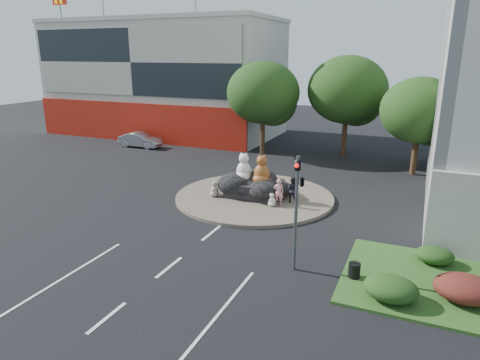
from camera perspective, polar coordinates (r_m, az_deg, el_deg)
The scene contains 20 objects.
ground at distance 19.13m, azimuth -9.44°, elevation -11.43°, with size 120.00×120.00×0.00m, color black.
roundabout_island at distance 27.29m, azimuth 1.93°, elevation -2.25°, with size 10.00×10.00×0.20m, color brown.
rock_plinth at distance 27.12m, azimuth 1.94°, elevation -1.15°, with size 3.20×2.60×0.90m, color black, non-canonical shape.
shophouse_block at distance 50.21m, azimuth -9.94°, elevation 13.27°, with size 25.20×12.30×17.40m.
grass_verge at distance 19.37m, azimuth 28.90°, elevation -12.89°, with size 10.00×6.00×0.12m, color #274F1A.
tree_left at distance 38.67m, azimuth 3.22°, elevation 11.16°, with size 6.46×6.46×8.27m.
tree_mid at distance 38.77m, azimuth 14.23°, elevation 11.16°, with size 6.84×6.84×8.76m.
tree_right at distance 34.36m, azimuth 22.93°, elevation 8.16°, with size 5.70×5.70×7.30m.
hedge_near_green at distance 17.20m, azimuth 19.47°, elevation -13.49°, with size 2.00×1.60×0.90m, color #163611.
hedge_red at distance 18.17m, azimuth 27.80°, elevation -12.70°, with size 2.20×1.76×0.99m, color #471E13.
hedge_back_green at distance 20.66m, azimuth 24.52°, elevation -9.12°, with size 1.60×1.28×0.72m, color #163611.
traffic_light at distance 17.44m, azimuth 7.89°, elevation -1.26°, with size 0.44×1.24×5.00m.
cat_white at distance 26.95m, azimuth 0.52°, elevation 1.81°, with size 1.12×0.97×1.86m, color white, non-canonical shape.
cat_tabby at distance 26.32m, azimuth 2.92°, elevation 1.47°, with size 1.14×0.99×1.91m, color #B75D26, non-canonical shape.
kitten_calico at distance 26.98m, azimuth -3.41°, elevation -1.13°, with size 0.61×0.53×1.02m, color beige, non-canonical shape.
kitten_white at distance 25.33m, azimuth 4.28°, elevation -2.58°, with size 0.49×0.43×0.82m, color beige, non-canonical shape.
pedestrian_pink at distance 25.34m, azimuth 5.17°, elevation -1.64°, with size 0.59×0.39×1.63m, color pink.
pedestrian_dark at distance 25.96m, azimuth 6.98°, elevation -1.28°, with size 0.78×0.60×1.60m, color black.
parked_car at distance 43.11m, azimuth -13.13°, elevation 5.22°, with size 1.51×4.34×1.43m, color #A6A9AE.
litter_bin at distance 18.37m, azimuth 14.99°, elevation -11.54°, with size 0.48×0.48×0.62m, color black.
Camera 1 is at (9.47, -14.02, 8.93)m, focal length 32.00 mm.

